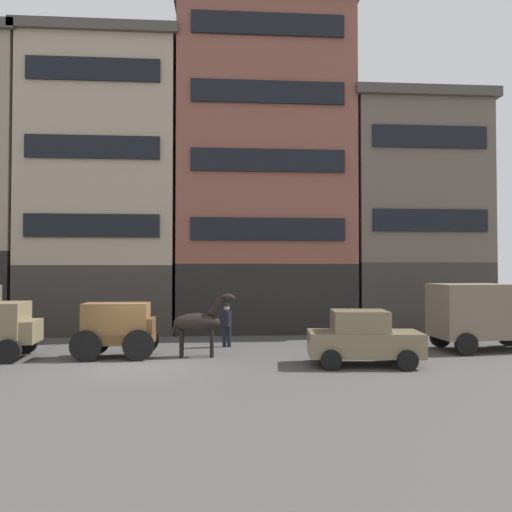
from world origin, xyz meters
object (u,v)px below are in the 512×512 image
object	(u,v)px
pedestrian_officer	(227,323)
cargo_wagon	(118,326)
draft_horse	(200,322)
sedan_dark	(363,338)
delivery_truck_near	(484,314)

from	to	relation	value
pedestrian_officer	cargo_wagon	bearing A→B (deg)	-151.83
draft_horse	sedan_dark	distance (m)	5.87
delivery_truck_near	sedan_dark	bearing A→B (deg)	-156.01
draft_horse	delivery_truck_near	xyz separation A→B (m)	(11.14, 0.54, 0.15)
sedan_dark	draft_horse	bearing A→B (deg)	160.48
delivery_truck_near	sedan_dark	xyz separation A→B (m)	(-5.62, -2.50, -0.51)
pedestrian_officer	sedan_dark	bearing A→B (deg)	-42.19
cargo_wagon	delivery_truck_near	xyz separation A→B (m)	(14.09, 0.54, 0.28)
draft_horse	delivery_truck_near	size ratio (longest dim) A/B	0.53
draft_horse	delivery_truck_near	world-z (taller)	delivery_truck_near
draft_horse	sedan_dark	xyz separation A→B (m)	(5.52, -1.96, -0.36)
delivery_truck_near	sedan_dark	size ratio (longest dim) A/B	1.15
draft_horse	pedestrian_officer	xyz separation A→B (m)	(1.02, 2.12, -0.29)
cargo_wagon	pedestrian_officer	distance (m)	4.51
cargo_wagon	sedan_dark	bearing A→B (deg)	-13.01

